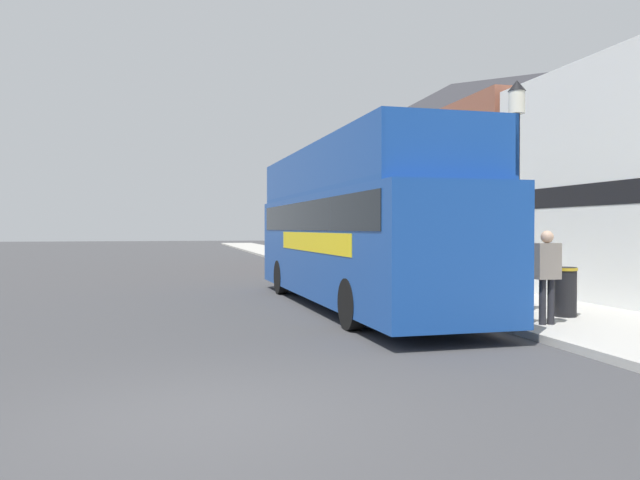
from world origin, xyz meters
name	(u,v)px	position (x,y,z in m)	size (l,w,h in m)	color
ground_plane	(177,274)	(0.00, 21.00, 0.00)	(144.00, 144.00, 0.00)	#3D3D3F
sidewalk	(371,274)	(7.81, 18.00, 0.07)	(3.78, 108.00, 0.14)	#ADAAA3
brick_terrace_rear	(451,177)	(12.70, 20.74, 4.41)	(6.00, 18.88, 8.82)	#935642
tour_bus	(353,235)	(4.19, 8.46, 1.80)	(2.82, 11.52, 3.96)	#19479E
parked_car_ahead_of_bus	(310,263)	(4.80, 16.10, 0.69)	(1.80, 4.46, 1.45)	#9E9EA3
pedestrian_second	(547,268)	(6.69, 3.91, 1.22)	(0.47, 0.26, 1.79)	#232328
lamp_post_nearest	(516,155)	(6.50, 4.68, 3.45)	(0.35, 0.35, 4.81)	black
lamp_post_second	(381,190)	(6.54, 13.12, 3.26)	(0.35, 0.35, 4.51)	black
litter_bin	(566,290)	(7.71, 4.78, 0.68)	(0.48, 0.48, 1.03)	black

